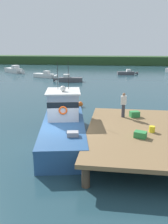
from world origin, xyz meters
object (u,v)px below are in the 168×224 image
bait_bucket (152,129)px  moored_boat_off_the_point (127,73)px  moored_boat_mid_harbor (45,75)px  crate_stack_mid_dock (140,135)px  crate_stack_near_edge (135,114)px  mooring_buoy_channel_marker (139,113)px  deckhand_further_back (123,104)px  moored_boat_far_left (69,79)px  moored_boat_far_right (15,70)px  mooring_buoy_inshore (80,104)px  main_fishing_boat (64,123)px

bait_bucket → moored_boat_off_the_point: bait_bucket is taller
bait_bucket → moored_boat_mid_harbor: (-15.06, 29.92, -0.95)m
crate_stack_mid_dock → crate_stack_near_edge: 3.71m
crate_stack_near_edge → mooring_buoy_channel_marker: bearing=81.1°
crate_stack_near_edge → deckhand_further_back: bearing=-169.7°
moored_boat_far_left → moored_boat_far_right: bearing=141.5°
crate_stack_mid_dock → moored_boat_off_the_point: (0.61, 37.22, -1.00)m
moored_boat_far_right → moored_boat_off_the_point: bearing=-0.5°
crate_stack_mid_dock → deckhand_further_back: 3.73m
moored_boat_mid_harbor → moored_boat_off_the_point: bearing=23.2°
crate_stack_near_edge → moored_boat_far_left: 24.37m
crate_stack_near_edge → mooring_buoy_channel_marker: size_ratio=1.44×
moored_boat_off_the_point → mooring_buoy_inshore: 27.30m
crate_stack_near_edge → moored_boat_mid_harbor: size_ratio=0.12×
bait_bucket → moored_boat_off_the_point: 36.34m
bait_bucket → moored_boat_off_the_point: (-0.09, 36.32, -1.01)m
deckhand_further_back → mooring_buoy_inshore: (-3.92, 6.89, -1.80)m
crate_stack_mid_dock → moored_boat_mid_harbor: bearing=115.0°
main_fishing_boat → mooring_buoy_inshore: (-0.19, 8.18, -0.75)m
crate_stack_near_edge → mooring_buoy_channel_marker: (0.70, 4.44, -1.18)m
bait_bucket → moored_boat_mid_harbor: 33.51m
crate_stack_near_edge → moored_boat_mid_harbor: bearing=117.8°
moored_boat_far_left → bait_bucket: bearing=-68.9°
main_fishing_boat → crate_stack_near_edge: 4.73m
moored_boat_far_right → mooring_buoy_inshore: 32.61m
mooring_buoy_channel_marker → moored_boat_far_right: bearing=129.0°
moored_boat_off_the_point → moored_boat_far_left: moored_boat_far_left is taller
moored_boat_off_the_point → moored_boat_far_left: (-9.71, -10.91, 0.05)m
main_fishing_boat → moored_boat_far_left: 24.47m
moored_boat_off_the_point → moored_boat_far_right: (-23.69, 0.20, 0.18)m
moored_boat_far_left → moored_boat_far_right: (-13.98, 11.11, 0.13)m
bait_bucket → moored_boat_off_the_point: size_ratio=0.08×
main_fishing_boat → bait_bucket: (5.25, -1.38, 0.36)m
moored_boat_far_left → moored_boat_mid_harbor: bearing=139.4°
crate_stack_mid_dock → crate_stack_near_edge: bearing=91.0°
crate_stack_near_edge → mooring_buoy_channel_marker: 4.65m
main_fishing_boat → moored_boat_far_right: 39.74m
bait_bucket → moored_boat_far_right: size_ratio=0.06×
moored_boat_far_right → mooring_buoy_inshore: bearing=-55.8°
crate_stack_near_edge → moored_boat_far_right: 40.83m
mooring_buoy_inshore → crate_stack_mid_dock: bearing=-65.6°
main_fishing_boat → moored_boat_mid_harbor: bearing=109.0°
crate_stack_near_edge → moored_boat_far_right: size_ratio=0.10×
deckhand_further_back → moored_boat_far_left: 24.26m
bait_bucket → moored_boat_far_left: 27.26m
main_fishing_boat → deckhand_further_back: (3.73, 1.29, 1.05)m
deckhand_further_back → mooring_buoy_inshore: size_ratio=3.16×
main_fishing_boat → bait_bucket: bearing=-14.7°
bait_bucket → mooring_buoy_inshore: 11.05m
moored_boat_far_left → crate_stack_near_edge: bearing=-68.2°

